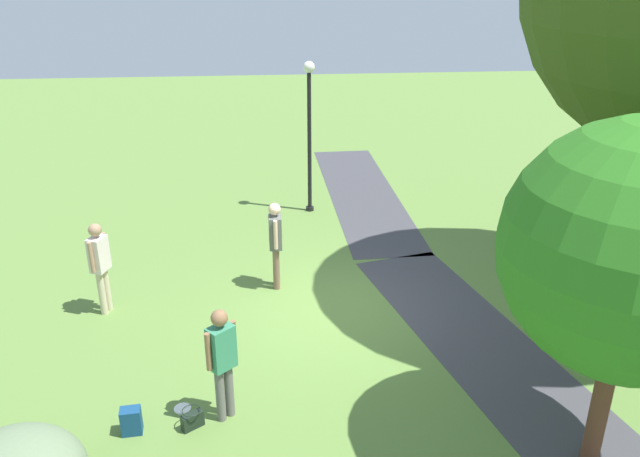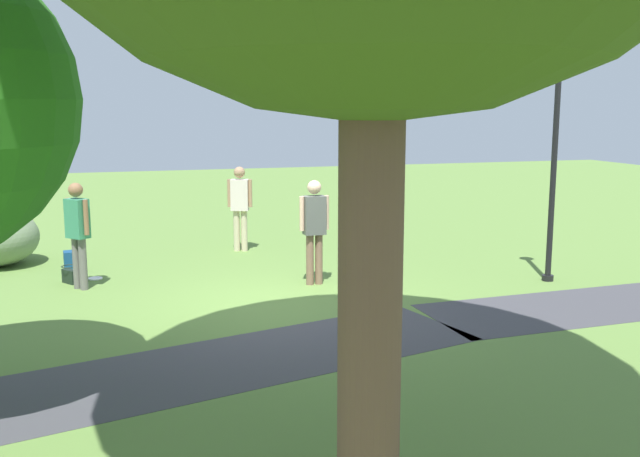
# 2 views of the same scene
# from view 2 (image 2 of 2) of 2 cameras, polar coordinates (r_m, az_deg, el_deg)

# --- Properties ---
(ground_plane) EXTENTS (48.00, 48.00, 0.00)m
(ground_plane) POSITION_cam_2_polar(r_m,az_deg,el_deg) (11.06, -3.43, -6.18)
(ground_plane) COLOR #5D803A
(footpath_segment_mid) EXTENTS (8.20, 3.67, 0.01)m
(footpath_segment_mid) POSITION_cam_2_polar(r_m,az_deg,el_deg) (8.52, -12.15, -11.30)
(footpath_segment_mid) COLOR #3F3E43
(footpath_segment_mid) RESTS_ON ground
(lamp_post) EXTENTS (0.28, 0.28, 3.79)m
(lamp_post) POSITION_cam_2_polar(r_m,az_deg,el_deg) (12.89, 18.17, 6.12)
(lamp_post) COLOR black
(lamp_post) RESTS_ON ground
(woman_with_handbag) EXTENTS (0.42, 0.43, 1.79)m
(woman_with_handbag) POSITION_cam_2_polar(r_m,az_deg,el_deg) (12.48, -18.71, 0.08)
(woman_with_handbag) COLOR #65615F
(woman_with_handbag) RESTS_ON ground
(man_near_boulder) EXTENTS (0.50, 0.35, 1.78)m
(man_near_boulder) POSITION_cam_2_polar(r_m,az_deg,el_deg) (15.06, -6.39, 2.11)
(man_near_boulder) COLOR beige
(man_near_boulder) RESTS_ON ground
(passerby_on_path) EXTENTS (0.52, 0.25, 1.79)m
(passerby_on_path) POSITION_cam_2_polar(r_m,az_deg,el_deg) (12.14, -0.45, 0.37)
(passerby_on_path) COLOR #7F5E4B
(passerby_on_path) RESTS_ON ground
(handbag_on_grass) EXTENTS (0.38, 0.38, 0.31)m
(handbag_on_grass) POSITION_cam_2_polar(r_m,az_deg,el_deg) (13.11, -19.28, -3.54)
(handbag_on_grass) COLOR black
(handbag_on_grass) RESTS_ON ground
(spare_backpack_on_lawn) EXTENTS (0.28, 0.30, 0.40)m
(spare_backpack_on_lawn) POSITION_cam_2_polar(r_m,az_deg,el_deg) (13.92, -19.23, -2.56)
(spare_backpack_on_lawn) COLOR navy
(spare_backpack_on_lawn) RESTS_ON ground
(frisbee_on_grass) EXTENTS (0.25, 0.25, 0.02)m
(frisbee_on_grass) POSITION_cam_2_polar(r_m,az_deg,el_deg) (13.32, -17.45, -3.81)
(frisbee_on_grass) COLOR white
(frisbee_on_grass) RESTS_ON ground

